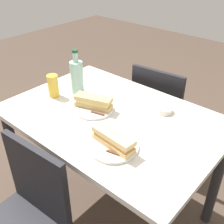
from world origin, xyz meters
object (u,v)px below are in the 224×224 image
object	(u,v)px
plate_far	(113,147)
knife_far	(107,151)
water_bottle	(77,76)
beer_glass	(53,86)
baguette_sandwich_near	(93,102)
knife_near	(91,112)
chair_far	(26,219)
baguette_sandwich_far	(113,139)
dining_table	(112,133)
chair_near	(160,112)
plate_near	(94,108)
olive_bowl	(165,110)

from	to	relation	value
plate_far	knife_far	bearing A→B (deg)	98.03
water_bottle	beer_glass	size ratio (longest dim) A/B	2.00
baguette_sandwich_near	plate_far	world-z (taller)	baguette_sandwich_near
beer_glass	knife_near	bearing A→B (deg)	-179.94
chair_far	baguette_sandwich_far	distance (m)	0.55
dining_table	chair_near	bearing A→B (deg)	-85.64
chair_near	plate_near	size ratio (longest dim) A/B	3.68
baguette_sandwich_near	baguette_sandwich_far	xyz separation A→B (m)	(-0.30, 0.18, -0.00)
baguette_sandwich_near	knife_near	world-z (taller)	baguette_sandwich_near
chair_near	baguette_sandwich_far	size ratio (longest dim) A/B	3.81
baguette_sandwich_far	beer_glass	size ratio (longest dim) A/B	1.62
chair_near	water_bottle	bearing A→B (deg)	61.92
dining_table	olive_bowl	size ratio (longest dim) A/B	13.43
knife_near	beer_glass	xyz separation A→B (m)	(0.32, 0.00, 0.05)
chair_far	plate_far	bearing A→B (deg)	-115.94
dining_table	chair_near	size ratio (longest dim) A/B	1.38
beer_glass	olive_bowl	size ratio (longest dim) A/B	1.58
knife_near	olive_bowl	bearing A→B (deg)	-135.35
dining_table	knife_near	distance (m)	0.18
baguette_sandwich_far	knife_far	bearing A→B (deg)	98.03
plate_near	water_bottle	xyz separation A→B (m)	(0.22, -0.08, 0.10)
knife_far	dining_table	bearing A→B (deg)	-52.60
baguette_sandwich_near	knife_far	size ratio (longest dim) A/B	1.23
dining_table	water_bottle	size ratio (longest dim) A/B	4.27
dining_table	knife_near	size ratio (longest dim) A/B	6.64
chair_near	knife_far	bearing A→B (deg)	105.67
beer_glass	plate_far	bearing A→B (deg)	167.28
plate_far	beer_glass	distance (m)	0.61
knife_far	water_bottle	xyz separation A→B (m)	(0.53, -0.31, 0.09)
plate_near	knife_far	distance (m)	0.39
plate_near	knife_near	world-z (taller)	knife_near
plate_far	dining_table	bearing A→B (deg)	-47.51
baguette_sandwich_far	beer_glass	bearing A→B (deg)	-12.72
knife_near	baguette_sandwich_far	distance (m)	0.31
chair_far	knife_near	distance (m)	0.62
knife_near	baguette_sandwich_far	world-z (taller)	baguette_sandwich_far
dining_table	olive_bowl	bearing A→B (deg)	-133.01
knife_near	beer_glass	world-z (taller)	beer_glass
plate_far	olive_bowl	bearing A→B (deg)	-91.64
knife_near	baguette_sandwich_far	bearing A→B (deg)	153.91
beer_glass	olive_bowl	world-z (taller)	beer_glass
baguette_sandwich_far	dining_table	bearing A→B (deg)	-47.51
baguette_sandwich_far	beer_glass	world-z (taller)	beer_glass
chair_far	plate_near	distance (m)	0.66
dining_table	knife_far	xyz separation A→B (m)	(-0.19, 0.25, 0.14)
baguette_sandwich_near	beer_glass	world-z (taller)	beer_glass
chair_near	water_bottle	size ratio (longest dim) A/B	3.10
water_bottle	olive_bowl	world-z (taller)	water_bottle
chair_near	plate_near	world-z (taller)	chair_near
chair_near	knife_far	size ratio (longest dim) A/B	4.79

